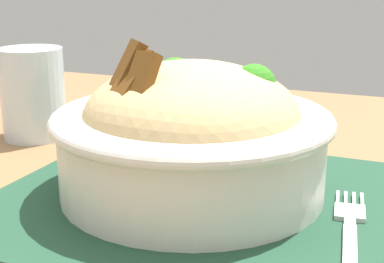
# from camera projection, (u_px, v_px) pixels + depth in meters

# --- Properties ---
(placemat) EXTENTS (0.39, 0.29, 0.00)m
(placemat) POSITION_uv_depth(u_px,v_px,m) (247.00, 207.00, 0.44)
(placemat) COLOR #1E422D
(placemat) RESTS_ON table
(bowl) EXTENTS (0.22, 0.22, 0.12)m
(bowl) POSITION_uv_depth(u_px,v_px,m) (192.00, 133.00, 0.45)
(bowl) COLOR silver
(bowl) RESTS_ON placemat
(fork) EXTENTS (0.03, 0.13, 0.00)m
(fork) POSITION_uv_depth(u_px,v_px,m) (350.00, 225.00, 0.40)
(fork) COLOR silver
(fork) RESTS_ON placemat
(drinking_glass) EXTENTS (0.07, 0.07, 0.10)m
(drinking_glass) POSITION_uv_depth(u_px,v_px,m) (33.00, 99.00, 0.61)
(drinking_glass) COLOR silver
(drinking_glass) RESTS_ON table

